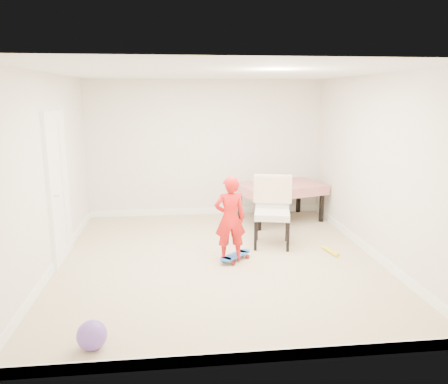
{
  "coord_description": "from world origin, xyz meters",
  "views": [
    {
      "loc": [
        -0.58,
        -5.87,
        2.31
      ],
      "look_at": [
        0.1,
        0.2,
        0.95
      ],
      "focal_mm": 35.0,
      "sensor_mm": 36.0,
      "label": 1
    }
  ],
  "objects": [
    {
      "name": "ground",
      "position": [
        0.0,
        0.0,
        0.0
      ],
      "size": [
        5.0,
        5.0,
        0.0
      ],
      "primitive_type": "plane",
      "color": "tan",
      "rests_on": "ground"
    },
    {
      "name": "ceiling",
      "position": [
        0.0,
        0.0,
        2.58
      ],
      "size": [
        4.5,
        5.0,
        0.04
      ],
      "primitive_type": "cube",
      "color": "silver",
      "rests_on": "wall_back"
    },
    {
      "name": "wall_back",
      "position": [
        0.0,
        2.48,
        1.3
      ],
      "size": [
        4.5,
        0.04,
        2.6
      ],
      "primitive_type": "cube",
      "color": "silver",
      "rests_on": "ground"
    },
    {
      "name": "wall_front",
      "position": [
        0.0,
        -2.48,
        1.3
      ],
      "size": [
        4.5,
        0.04,
        2.6
      ],
      "primitive_type": "cube",
      "color": "silver",
      "rests_on": "ground"
    },
    {
      "name": "wall_left",
      "position": [
        -2.23,
        0.0,
        1.3
      ],
      "size": [
        0.04,
        5.0,
        2.6
      ],
      "primitive_type": "cube",
      "color": "silver",
      "rests_on": "ground"
    },
    {
      "name": "wall_right",
      "position": [
        2.23,
        0.0,
        1.3
      ],
      "size": [
        0.04,
        5.0,
        2.6
      ],
      "primitive_type": "cube",
      "color": "silver",
      "rests_on": "ground"
    },
    {
      "name": "door",
      "position": [
        -2.22,
        0.3,
        1.02
      ],
      "size": [
        0.11,
        0.94,
        2.11
      ],
      "primitive_type": "cube",
      "color": "white",
      "rests_on": "ground"
    },
    {
      "name": "baseboard_back",
      "position": [
        0.0,
        2.49,
        0.06
      ],
      "size": [
        4.5,
        0.02,
        0.12
      ],
      "primitive_type": "cube",
      "color": "white",
      "rests_on": "ground"
    },
    {
      "name": "baseboard_front",
      "position": [
        0.0,
        -2.49,
        0.06
      ],
      "size": [
        4.5,
        0.02,
        0.12
      ],
      "primitive_type": "cube",
      "color": "white",
      "rests_on": "ground"
    },
    {
      "name": "baseboard_left",
      "position": [
        -2.24,
        0.0,
        0.06
      ],
      "size": [
        0.02,
        5.0,
        0.12
      ],
      "primitive_type": "cube",
      "color": "white",
      "rests_on": "ground"
    },
    {
      "name": "baseboard_right",
      "position": [
        2.24,
        0.0,
        0.06
      ],
      "size": [
        0.02,
        5.0,
        0.12
      ],
      "primitive_type": "cube",
      "color": "white",
      "rests_on": "ground"
    },
    {
      "name": "dining_table",
      "position": [
        1.35,
        1.87,
        0.35
      ],
      "size": [
        1.72,
        1.36,
        0.7
      ],
      "primitive_type": null,
      "rotation": [
        0.0,
        0.0,
        0.31
      ],
      "color": "#B2091E",
      "rests_on": "ground"
    },
    {
      "name": "dining_chair",
      "position": [
        0.88,
        0.51,
        0.54
      ],
      "size": [
        0.72,
        0.78,
        1.09
      ],
      "primitive_type": null,
      "rotation": [
        0.0,
        0.0,
        -0.22
      ],
      "color": "white",
      "rests_on": "ground"
    },
    {
      "name": "skateboard",
      "position": [
        0.23,
        -0.06,
        0.04
      ],
      "size": [
        0.57,
        0.56,
        0.09
      ],
      "primitive_type": null,
      "rotation": [
        0.0,
        0.0,
        0.76
      ],
      "color": "blue",
      "rests_on": "ground"
    },
    {
      "name": "child",
      "position": [
        0.15,
        -0.09,
        0.6
      ],
      "size": [
        0.44,
        0.3,
        1.2
      ],
      "primitive_type": "imported",
      "rotation": [
        0.0,
        0.0,
        3.17
      ],
      "color": "red",
      "rests_on": "ground"
    },
    {
      "name": "balloon",
      "position": [
        -1.39,
        -2.11,
        0.14
      ],
      "size": [
        0.28,
        0.28,
        0.28
      ],
      "primitive_type": "sphere",
      "color": "#6947AB",
      "rests_on": "ground"
    },
    {
      "name": "foam_toy",
      "position": [
        1.69,
        0.08,
        0.03
      ],
      "size": [
        0.15,
        0.4,
        0.06
      ],
      "primitive_type": "cylinder",
      "rotation": [
        1.57,
        0.0,
        0.22
      ],
      "color": "yellow",
      "rests_on": "ground"
    }
  ]
}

